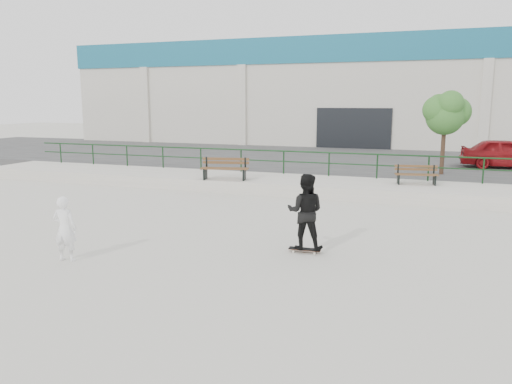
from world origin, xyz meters
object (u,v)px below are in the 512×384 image
at_px(bench_left, 225,169).
at_px(standing_skater, 305,212).
at_px(skateboard, 305,249).
at_px(seated_skater, 65,229).
at_px(tree, 446,112).
at_px(bench_right, 416,175).
at_px(red_car, 506,153).

bearing_deg(bench_left, standing_skater, -66.08).
bearing_deg(bench_left, skateboard, -66.08).
bearing_deg(seated_skater, standing_skater, -164.34).
relative_size(tree, skateboard, 4.55).
distance_m(bench_right, skateboard, 8.76).
xyz_separation_m(red_car, seated_skater, (-11.18, -17.28, -0.44)).
relative_size(bench_left, standing_skater, 1.09).
bearing_deg(bench_right, seated_skater, -134.33).
height_order(red_car, seated_skater, red_car).
xyz_separation_m(standing_skater, seated_skater, (-5.05, -2.47, -0.26)).
bearing_deg(tree, standing_skater, -105.65).
relative_size(red_car, skateboard, 5.23).
height_order(standing_skater, seated_skater, standing_skater).
distance_m(red_car, skateboard, 16.08).
bearing_deg(tree, red_car, 48.14).
bearing_deg(bench_left, bench_right, -1.43).
height_order(bench_left, red_car, red_car).
bearing_deg(seated_skater, bench_right, -134.31).
height_order(red_car, skateboard, red_car).
relative_size(red_car, standing_skater, 2.23).
height_order(bench_left, seated_skater, seated_skater).
relative_size(standing_skater, seated_skater, 1.22).
bearing_deg(tree, bench_right, -107.04).
bearing_deg(red_car, standing_skater, 154.52).
xyz_separation_m(bench_right, tree, (0.98, 3.19, 2.33)).
relative_size(skateboard, seated_skater, 0.52).
bearing_deg(standing_skater, seated_skater, 19.59).
distance_m(standing_skater, seated_skater, 5.62).
height_order(skateboard, seated_skater, seated_skater).
bearing_deg(skateboard, seated_skater, -156.71).
height_order(bench_left, skateboard, bench_left).
relative_size(bench_right, red_car, 0.40).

